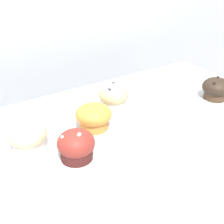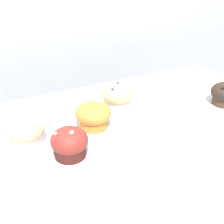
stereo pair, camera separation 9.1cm
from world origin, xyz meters
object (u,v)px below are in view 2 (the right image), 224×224
muffin_front_left (117,97)px  muffin_front_center (93,115)px  muffin_back_left (70,143)px  muffin_back_right (26,131)px

muffin_front_left → muffin_front_center: bearing=-148.7°
muffin_back_left → muffin_front_left: (0.22, 0.17, 0.00)m
muffin_back_right → muffin_front_left: size_ratio=1.06×
muffin_front_center → muffin_back_right: (-0.19, 0.01, -0.00)m
muffin_back_left → muffin_back_right: bearing=127.3°
muffin_back_left → muffin_front_left: muffin_front_left is taller
muffin_front_left → muffin_back_right: bearing=-169.1°
muffin_front_center → muffin_back_right: bearing=177.1°
muffin_back_right → muffin_front_left: 0.31m
muffin_back_right → muffin_front_left: (0.31, 0.06, 0.01)m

